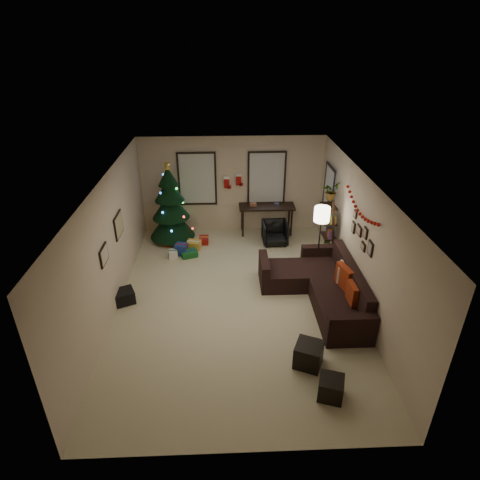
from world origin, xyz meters
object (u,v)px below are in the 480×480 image
Objects in this scene: christmas_tree at (171,208)px; sofa at (322,286)px; bookshelf at (330,232)px; desk at (267,209)px; desk_chair at (275,233)px.

sofa is (3.50, -2.89, -0.65)m from christmas_tree.
sofa is at bearing -107.53° from bookshelf.
desk reaches higher than desk_chair.
bookshelf is (1.34, -1.71, 0.12)m from desk.
christmas_tree reaches higher than bookshelf.
desk_chair is at bearing -7.17° from christmas_tree.
bookshelf reaches higher than sofa.
sofa is 1.65m from bookshelf.
sofa reaches higher than desk_chair.
desk is at bearing 103.12° from desk_chair.
sofa is at bearing -75.85° from desk_chair.
christmas_tree is 3.61× the size of desk_chair.
desk_chair is (-0.71, 2.54, 0.02)m from sofa.
sofa is 1.59× the size of bookshelf.
desk is 0.87× the size of bookshelf.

